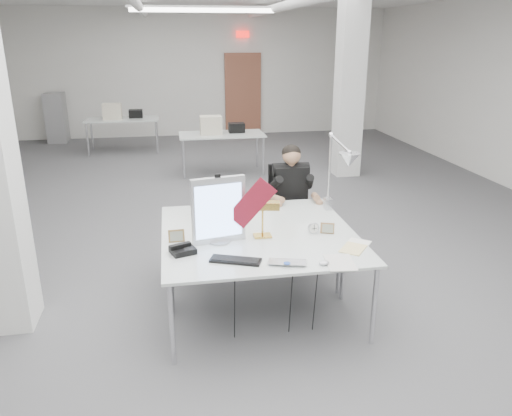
{
  "coord_description": "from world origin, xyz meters",
  "views": [
    {
      "loc": [
        -0.78,
        -6.35,
        2.51
      ],
      "look_at": [
        -0.01,
        -2.0,
        0.98
      ],
      "focal_mm": 35.0,
      "sensor_mm": 36.0,
      "label": 1
    }
  ],
  "objects_px": {
    "office_chair": "(289,208)",
    "laptop": "(287,265)",
    "bankers_lamp": "(263,221)",
    "seated_person": "(291,182)",
    "architect_lamp": "(338,172)",
    "monitor": "(218,210)",
    "beige_monitor": "(223,201)",
    "desk_main": "(268,253)",
    "desk_phone": "(183,250)"
  },
  "relations": [
    {
      "from": "office_chair",
      "to": "laptop",
      "type": "relative_size",
      "value": 3.62
    },
    {
      "from": "bankers_lamp",
      "to": "seated_person",
      "type": "bearing_deg",
      "value": 76.42
    },
    {
      "from": "seated_person",
      "to": "architect_lamp",
      "type": "distance_m",
      "value": 0.93
    },
    {
      "from": "seated_person",
      "to": "laptop",
      "type": "xyz_separation_m",
      "value": [
        -0.49,
        -1.88,
        -0.13
      ]
    },
    {
      "from": "bankers_lamp",
      "to": "monitor",
      "type": "bearing_deg",
      "value": -161.4
    },
    {
      "from": "seated_person",
      "to": "beige_monitor",
      "type": "bearing_deg",
      "value": -139.91
    },
    {
      "from": "office_chair",
      "to": "architect_lamp",
      "type": "distance_m",
      "value": 1.13
    },
    {
      "from": "office_chair",
      "to": "laptop",
      "type": "xyz_separation_m",
      "value": [
        -0.49,
        -1.93,
        0.2
      ]
    },
    {
      "from": "monitor",
      "to": "beige_monitor",
      "type": "distance_m",
      "value": 0.63
    },
    {
      "from": "office_chair",
      "to": "beige_monitor",
      "type": "distance_m",
      "value": 1.19
    },
    {
      "from": "seated_person",
      "to": "bankers_lamp",
      "type": "relative_size",
      "value": 2.72
    },
    {
      "from": "laptop",
      "to": "bankers_lamp",
      "type": "relative_size",
      "value": 1.02
    },
    {
      "from": "desk_main",
      "to": "monitor",
      "type": "height_order",
      "value": "monitor"
    },
    {
      "from": "laptop",
      "to": "desk_phone",
      "type": "distance_m",
      "value": 0.91
    },
    {
      "from": "desk_main",
      "to": "architect_lamp",
      "type": "height_order",
      "value": "architect_lamp"
    },
    {
      "from": "office_chair",
      "to": "beige_monitor",
      "type": "relative_size",
      "value": 2.83
    },
    {
      "from": "monitor",
      "to": "beige_monitor",
      "type": "height_order",
      "value": "monitor"
    },
    {
      "from": "bankers_lamp",
      "to": "beige_monitor",
      "type": "xyz_separation_m",
      "value": [
        -0.3,
        0.55,
        0.04
      ]
    },
    {
      "from": "desk_main",
      "to": "monitor",
      "type": "relative_size",
      "value": 2.99
    },
    {
      "from": "desk_phone",
      "to": "beige_monitor",
      "type": "relative_size",
      "value": 0.5
    },
    {
      "from": "monitor",
      "to": "laptop",
      "type": "distance_m",
      "value": 0.82
    },
    {
      "from": "office_chair",
      "to": "bankers_lamp",
      "type": "relative_size",
      "value": 3.68
    },
    {
      "from": "desk_main",
      "to": "office_chair",
      "type": "relative_size",
      "value": 1.6
    },
    {
      "from": "office_chair",
      "to": "seated_person",
      "type": "bearing_deg",
      "value": -87.71
    },
    {
      "from": "desk_main",
      "to": "desk_phone",
      "type": "height_order",
      "value": "desk_phone"
    },
    {
      "from": "office_chair",
      "to": "laptop",
      "type": "bearing_deg",
      "value": -101.89
    },
    {
      "from": "bankers_lamp",
      "to": "beige_monitor",
      "type": "distance_m",
      "value": 0.63
    },
    {
      "from": "seated_person",
      "to": "bankers_lamp",
      "type": "xyz_separation_m",
      "value": [
        -0.56,
        -1.22,
        0.01
      ]
    },
    {
      "from": "office_chair",
      "to": "desk_phone",
      "type": "xyz_separation_m",
      "value": [
        -1.3,
        -1.52,
        0.22
      ]
    },
    {
      "from": "desk_main",
      "to": "bankers_lamp",
      "type": "xyz_separation_m",
      "value": [
        0.02,
        0.34,
        0.17
      ]
    },
    {
      "from": "beige_monitor",
      "to": "office_chair",
      "type": "bearing_deg",
      "value": 49.17
    },
    {
      "from": "office_chair",
      "to": "desk_phone",
      "type": "distance_m",
      "value": 2.01
    },
    {
      "from": "desk_main",
      "to": "seated_person",
      "type": "height_order",
      "value": "seated_person"
    },
    {
      "from": "desk_main",
      "to": "laptop",
      "type": "xyz_separation_m",
      "value": [
        0.1,
        -0.32,
        0.02
      ]
    },
    {
      "from": "seated_person",
      "to": "laptop",
      "type": "distance_m",
      "value": 1.94
    },
    {
      "from": "bankers_lamp",
      "to": "beige_monitor",
      "type": "relative_size",
      "value": 0.77
    },
    {
      "from": "desk_main",
      "to": "desk_phone",
      "type": "relative_size",
      "value": 9.13
    },
    {
      "from": "office_chair",
      "to": "architect_lamp",
      "type": "xyz_separation_m",
      "value": [
        0.27,
        -0.88,
        0.66
      ]
    },
    {
      "from": "architect_lamp",
      "to": "desk_main",
      "type": "bearing_deg",
      "value": -133.41
    },
    {
      "from": "architect_lamp",
      "to": "monitor",
      "type": "bearing_deg",
      "value": -154.33
    },
    {
      "from": "seated_person",
      "to": "monitor",
      "type": "relative_size",
      "value": 1.38
    },
    {
      "from": "monitor",
      "to": "laptop",
      "type": "bearing_deg",
      "value": -62.36
    },
    {
      "from": "desk_phone",
      "to": "beige_monitor",
      "type": "bearing_deg",
      "value": 42.66
    },
    {
      "from": "desk_phone",
      "to": "bankers_lamp",
      "type": "bearing_deg",
      "value": -0.25
    },
    {
      "from": "bankers_lamp",
      "to": "beige_monitor",
      "type": "bearing_deg",
      "value": 129.54
    },
    {
      "from": "desk_main",
      "to": "monitor",
      "type": "distance_m",
      "value": 0.57
    },
    {
      "from": "seated_person",
      "to": "desk_phone",
      "type": "relative_size",
      "value": 4.22
    },
    {
      "from": "laptop",
      "to": "architect_lamp",
      "type": "relative_size",
      "value": 0.33
    },
    {
      "from": "monitor",
      "to": "bankers_lamp",
      "type": "xyz_separation_m",
      "value": [
        0.41,
        0.05,
        -0.15
      ]
    },
    {
      "from": "desk_phone",
      "to": "monitor",
      "type": "bearing_deg",
      "value": 11.33
    }
  ]
}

